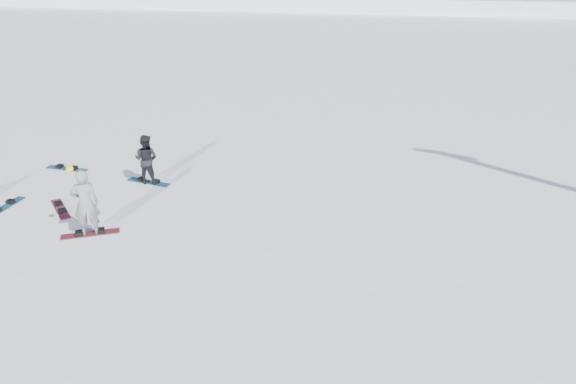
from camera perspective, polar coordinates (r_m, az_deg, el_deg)
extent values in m
plane|color=white|center=(16.34, -16.73, -2.78)|extent=(420.00, 420.00, 0.00)
cube|color=white|center=(68.75, 4.14, 17.50)|extent=(90.00, 14.00, 5.00)
ellipsoid|color=white|center=(199.54, -13.55, 17.78)|extent=(143.00, 110.00, 49.50)
ellipsoid|color=white|center=(214.40, 13.98, 17.88)|extent=(182.00, 140.00, 53.20)
imported|color=gray|center=(15.44, -19.90, -1.06)|extent=(0.80, 0.69, 1.85)
sphere|color=#FFF80D|center=(15.07, -21.30, 2.19)|extent=(0.18, 0.18, 0.18)
imported|color=black|center=(18.31, -14.20, 3.25)|extent=(0.81, 0.65, 1.61)
cube|color=maroon|center=(15.83, -19.44, -4.04)|extent=(1.48, 0.90, 0.03)
cube|color=#1C609E|center=(18.60, -13.95, 0.98)|extent=(1.53, 0.59, 0.03)
cube|color=maroon|center=(17.55, -22.10, -1.61)|extent=(1.20, 1.31, 0.03)
cube|color=teal|center=(18.33, -26.86, -1.42)|extent=(0.42, 1.52, 0.03)
cube|color=#185B89|center=(20.54, -21.54, 2.21)|extent=(1.52, 0.44, 0.03)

